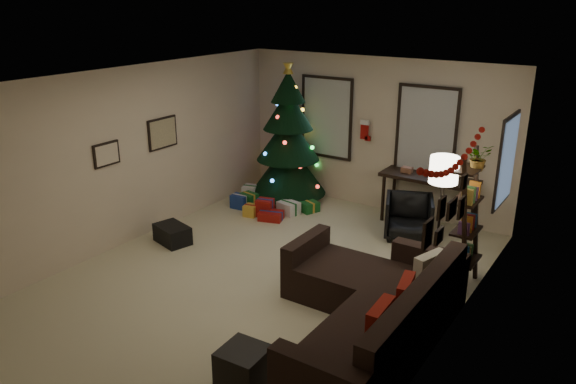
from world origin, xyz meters
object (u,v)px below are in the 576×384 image
object	(u,v)px
christmas_tree	(288,143)
sofa	(372,313)
bookshelf	(468,222)
desk_chair	(409,217)
desk	(429,182)

from	to	relation	value
christmas_tree	sofa	size ratio (longest dim) A/B	0.90
christmas_tree	bookshelf	world-z (taller)	christmas_tree
christmas_tree	desk_chair	world-z (taller)	christmas_tree
christmas_tree	desk_chair	distance (m)	2.72
desk	desk_chair	distance (m)	0.77
christmas_tree	bookshelf	distance (m)	4.07
desk_chair	bookshelf	xyz separation A→B (m)	(1.21, -1.05, 0.55)
desk	christmas_tree	bearing A→B (deg)	-175.14
sofa	desk	size ratio (longest dim) A/B	1.85
desk_chair	bookshelf	bearing A→B (deg)	-63.44
christmas_tree	sofa	distance (m)	4.71
christmas_tree	desk	world-z (taller)	christmas_tree
desk_chair	bookshelf	world-z (taller)	bookshelf
bookshelf	desk	bearing A→B (deg)	123.96
christmas_tree	desk	xyz separation A→B (m)	(2.64, 0.22, -0.34)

